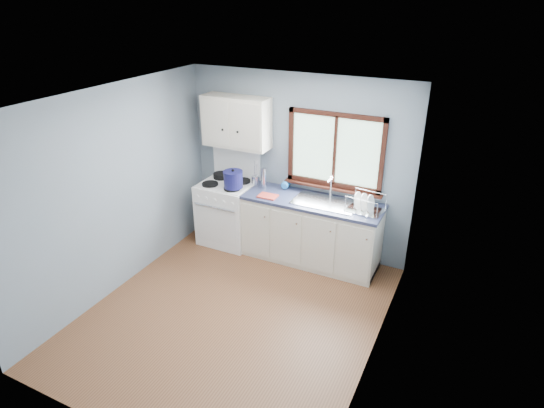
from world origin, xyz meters
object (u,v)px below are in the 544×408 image
at_px(sink, 325,207).
at_px(dish_rack, 365,206).
at_px(gas_range, 228,211).
at_px(base_cabinets, 311,234).
at_px(thermos, 264,178).
at_px(stockpot, 233,179).
at_px(utensil_crock, 256,181).
at_px(skillet, 221,175).

height_order(sink, dish_rack, sink).
bearing_deg(dish_rack, gas_range, -172.77).
bearing_deg(base_cabinets, thermos, 173.68).
distance_m(stockpot, utensil_crock, 0.35).
relative_size(base_cabinets, utensil_crock, 5.08).
xyz_separation_m(utensil_crock, dish_rack, (1.61, -0.12, -0.02)).
height_order(gas_range, skillet, gas_range).
height_order(base_cabinets, thermos, thermos).
bearing_deg(skillet, utensil_crock, 17.11).
height_order(gas_range, thermos, gas_range).
distance_m(utensil_crock, dish_rack, 1.61).
bearing_deg(skillet, gas_range, -19.56).
height_order(stockpot, utensil_crock, utensil_crock).
bearing_deg(thermos, gas_range, -169.29).
bearing_deg(gas_range, stockpot, -35.49).
bearing_deg(skillet, stockpot, -18.50).
distance_m(skillet, thermos, 0.73).
xyz_separation_m(gas_range, stockpot, (0.19, -0.14, 0.59)).
bearing_deg(base_cabinets, gas_range, -179.18).
bearing_deg(dish_rack, sink, -173.96).
bearing_deg(base_cabinets, skillet, 175.40).
relative_size(base_cabinets, dish_rack, 3.90).
bearing_deg(sink, dish_rack, -0.91).
relative_size(stockpot, utensil_crock, 0.81).
bearing_deg(sink, gas_range, -179.29).
distance_m(thermos, dish_rack, 1.47).
bearing_deg(sink, utensil_crock, 174.17).
relative_size(gas_range, base_cabinets, 0.74).
relative_size(utensil_crock, dish_rack, 0.77).
bearing_deg(thermos, stockpot, -145.46).
relative_size(gas_range, sink, 1.62).
xyz_separation_m(gas_range, utensil_crock, (0.40, 0.13, 0.50)).
height_order(utensil_crock, dish_rack, utensil_crock).
bearing_deg(base_cabinets, utensil_crock, 173.05).
bearing_deg(gas_range, sink, 0.71).
height_order(sink, stockpot, stockpot).
bearing_deg(utensil_crock, thermos, -10.28).
bearing_deg(utensil_crock, dish_rack, -4.23).
xyz_separation_m(base_cabinets, utensil_crock, (-0.90, 0.11, 0.59)).
xyz_separation_m(base_cabinets, sink, (0.18, -0.00, 0.45)).
relative_size(base_cabinets, stockpot, 6.23).
relative_size(skillet, dish_rack, 0.75).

